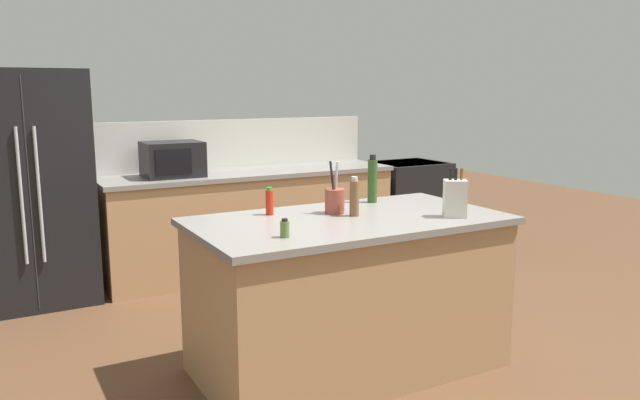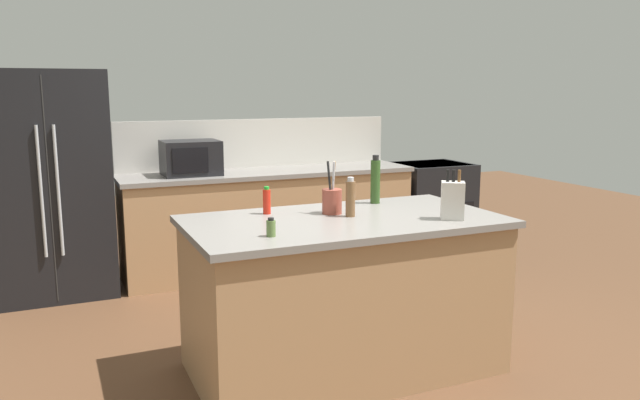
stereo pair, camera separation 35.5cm
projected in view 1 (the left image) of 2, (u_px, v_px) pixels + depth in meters
ground_plane at (347, 367)px, 3.84m from camera, size 14.00×14.00×0.00m
back_counter_run at (252, 221)px, 5.79m from camera, size 2.72×0.66×0.94m
wall_backsplash at (238, 144)px, 5.94m from camera, size 2.68×0.03×0.46m
kitchen_island at (348, 293)px, 3.76m from camera, size 1.84×1.00×0.94m
refrigerator at (26, 189)px, 4.86m from camera, size 0.94×0.75×1.84m
range_oven at (407, 205)px, 6.64m from camera, size 0.76×0.65×0.92m
microwave at (173, 159)px, 5.34m from camera, size 0.49×0.39×0.30m
knife_block at (455, 198)px, 3.68m from camera, size 0.16×0.15×0.29m
utensil_crock at (335, 200)px, 3.78m from camera, size 0.12×0.12×0.32m
hot_sauce_bottle at (270, 202)px, 3.74m from camera, size 0.05×0.05×0.17m
pepper_grinder at (354, 198)px, 3.70m from camera, size 0.06×0.06×0.24m
spice_jar_oregano at (285, 229)px, 3.18m from camera, size 0.05×0.05×0.10m
olive_oil_bottle at (372, 180)px, 4.14m from camera, size 0.06×0.06×0.32m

